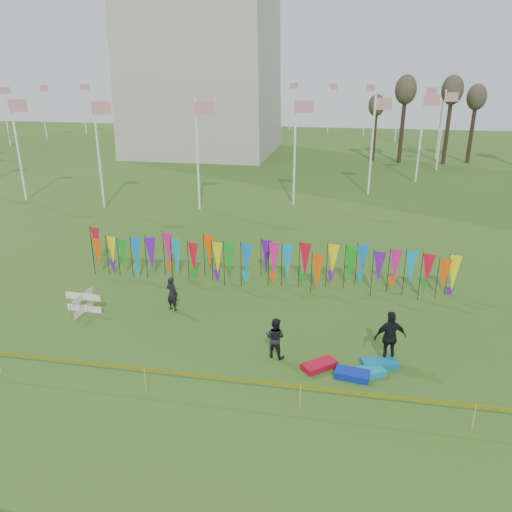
% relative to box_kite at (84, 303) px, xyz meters
% --- Properties ---
extents(ground, '(160.00, 160.00, 0.00)m').
position_rel_box_kite_xyz_m(ground, '(6.67, -3.61, -0.45)').
color(ground, '#2A4D15').
rests_on(ground, ground).
extents(flagpole_ring, '(57.40, 56.16, 8.00)m').
position_rel_box_kite_xyz_m(flagpole_ring, '(-7.33, 44.39, 3.55)').
color(flagpole_ring, white).
rests_on(flagpole_ring, ground).
extents(banner_row, '(18.64, 0.64, 2.08)m').
position_rel_box_kite_xyz_m(banner_row, '(6.95, 4.57, 0.75)').
color(banner_row, black).
rests_on(banner_row, ground).
extents(caution_tape_near, '(26.00, 0.02, 0.90)m').
position_rel_box_kite_xyz_m(caution_tape_near, '(6.45, -4.82, 0.32)').
color(caution_tape_near, '#FFC905').
rests_on(caution_tape_near, ground).
extents(box_kite, '(0.82, 0.82, 0.91)m').
position_rel_box_kite_xyz_m(box_kite, '(0.00, 0.00, 0.00)').
color(box_kite, red).
rests_on(box_kite, ground).
extents(person_left, '(0.67, 0.58, 1.54)m').
position_rel_box_kite_xyz_m(person_left, '(3.67, 0.93, 0.32)').
color(person_left, black).
rests_on(person_left, ground).
extents(person_mid, '(0.85, 0.65, 1.54)m').
position_rel_box_kite_xyz_m(person_mid, '(8.62, -1.97, 0.32)').
color(person_mid, black).
rests_on(person_mid, ground).
extents(person_right, '(1.30, 0.97, 1.97)m').
position_rel_box_kite_xyz_m(person_right, '(12.65, -1.54, 0.53)').
color(person_right, black).
rests_on(person_right, ground).
extents(kite_bag_turquoise, '(1.25, 1.01, 0.22)m').
position_rel_box_kite_xyz_m(kite_bag_turquoise, '(11.94, -2.55, -0.34)').
color(kite_bag_turquoise, '#0C92B6').
rests_on(kite_bag_turquoise, ground).
extents(kite_bag_blue, '(1.23, 0.77, 0.24)m').
position_rel_box_kite_xyz_m(kite_bag_blue, '(11.40, -2.80, -0.33)').
color(kite_bag_blue, '#0A27A9').
rests_on(kite_bag_blue, ground).
extents(kite_bag_red, '(1.31, 1.24, 0.23)m').
position_rel_box_kite_xyz_m(kite_bag_red, '(10.27, -2.44, -0.34)').
color(kite_bag_red, '#B40C23').
rests_on(kite_bag_red, ground).
extents(kite_bag_teal, '(1.34, 0.90, 0.24)m').
position_rel_box_kite_xyz_m(kite_bag_teal, '(12.34, -1.94, -0.34)').
color(kite_bag_teal, '#0B709F').
rests_on(kite_bag_teal, ground).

